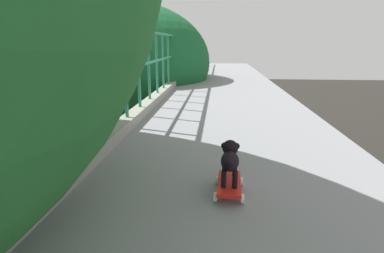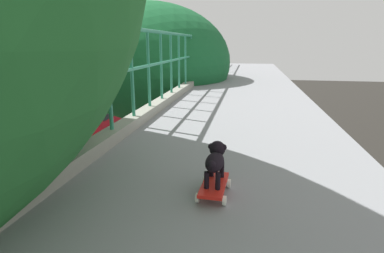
% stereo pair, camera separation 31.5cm
% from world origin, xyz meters
% --- Properties ---
extents(city_bus, '(2.77, 10.33, 3.51)m').
position_xyz_m(city_bus, '(-8.70, 20.42, 1.97)').
color(city_bus, '#AE111D').
rests_on(city_bus, ground).
extents(roadside_tree_mid, '(5.10, 5.10, 7.99)m').
position_xyz_m(roadside_tree_mid, '(-1.90, 8.20, 6.14)').
color(roadside_tree_mid, brown).
rests_on(roadside_tree_mid, ground).
extents(toy_skateboard, '(0.23, 0.44, 0.09)m').
position_xyz_m(toy_skateboard, '(1.03, 0.64, 5.74)').
color(toy_skateboard, red).
rests_on(toy_skateboard, overpass_deck).
extents(small_dog, '(0.15, 0.38, 0.28)m').
position_xyz_m(small_dog, '(1.04, 0.68, 5.94)').
color(small_dog, black).
rests_on(small_dog, toy_skateboard).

